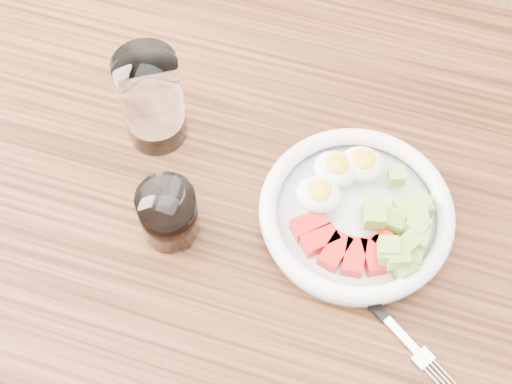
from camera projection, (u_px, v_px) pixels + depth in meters
ground at (259, 368)px, 1.60m from camera, size 4.00×4.00×0.00m
dining_table at (261, 244)px, 1.01m from camera, size 1.50×0.90×0.77m
bowl at (357, 212)px, 0.90m from camera, size 0.25×0.25×0.06m
fork at (374, 306)px, 0.86m from camera, size 0.18×0.13×0.01m
water_glass at (152, 100)px, 0.92m from camera, size 0.08×0.08×0.15m
coffee_glass at (169, 214)px, 0.88m from camera, size 0.07×0.07×0.08m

